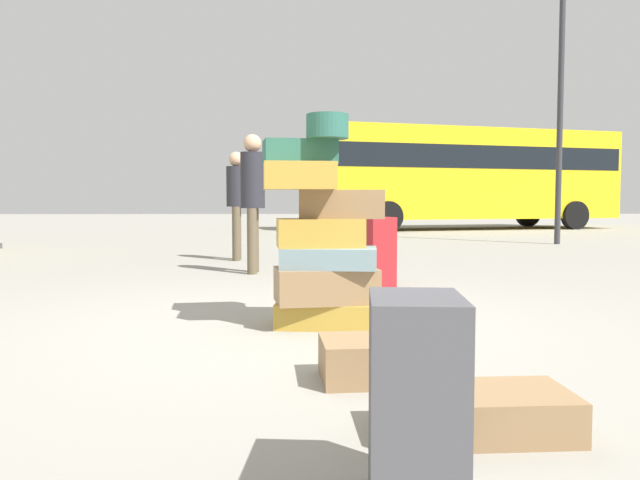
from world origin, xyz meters
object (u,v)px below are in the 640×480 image
suitcase_maroon_left_side (378,252)px  suitcase_brown_upright_blue (477,412)px  suitcase_brown_right_side (374,359)px  person_bearded_onlooker (236,196)px  suitcase_charcoal_behind_tower (416,403)px  lamp_post (562,54)px  suitcase_tower (324,241)px  person_tourist_with_camera (253,191)px  parked_bus (466,172)px

suitcase_maroon_left_side → suitcase_brown_upright_blue: suitcase_maroon_left_side is taller
suitcase_brown_right_side → person_bearded_onlooker: (-1.34, 6.33, 0.87)m
suitcase_charcoal_behind_tower → lamp_post: bearing=70.7°
suitcase_brown_upright_blue → lamp_post: lamp_post is taller
suitcase_tower → suitcase_maroon_left_side: bearing=72.4°
suitcase_tower → suitcase_brown_upright_blue: suitcase_tower is taller
person_tourist_with_camera → parked_bus: 13.61m
suitcase_brown_right_side → parked_bus: 17.64m
parked_bus → lamp_post: lamp_post is taller
person_tourist_with_camera → lamp_post: (5.94, 5.08, 2.89)m
suitcase_brown_upright_blue → person_tourist_with_camera: bearing=101.4°
person_bearded_onlooker → suitcase_charcoal_behind_tower: bearing=8.5°
suitcase_brown_right_side → lamp_post: (4.99, 9.69, 3.80)m
suitcase_brown_right_side → parked_bus: size_ratio=0.05×
suitcase_tower → suitcase_charcoal_behind_tower: 2.66m
suitcase_brown_right_side → lamp_post: lamp_post is taller
person_bearded_onlooker → person_tourist_with_camera: 1.76m
person_tourist_with_camera → person_bearded_onlooker: bearing=-165.1°
person_bearded_onlooker → parked_bus: parked_bus is taller
suitcase_brown_upright_blue → person_bearded_onlooker: bearing=101.2°
suitcase_maroon_left_side → person_bearded_onlooker: size_ratio=0.44×
suitcase_charcoal_behind_tower → suitcase_brown_upright_blue: bearing=63.9°
person_tourist_with_camera → lamp_post: size_ratio=0.29×
suitcase_brown_upright_blue → person_tourist_with_camera: size_ratio=0.42×
suitcase_charcoal_behind_tower → parked_bus: bearing=79.9°
suitcase_brown_right_side → lamp_post: size_ratio=0.09×
person_bearded_onlooker → person_tourist_with_camera: (0.38, -1.72, 0.04)m
suitcase_charcoal_behind_tower → person_bearded_onlooker: 7.75m
suitcase_brown_right_side → parked_bus: parked_bus is taller
suitcase_tower → suitcase_brown_right_side: suitcase_tower is taller
suitcase_tower → lamp_post: lamp_post is taller
person_bearded_onlooker → suitcase_brown_upright_blue: bearing=11.9°
suitcase_tower → parked_bus: size_ratio=0.15×
suitcase_maroon_left_side → suitcase_brown_right_side: bearing=-119.8°
suitcase_maroon_left_side → suitcase_brown_upright_blue: size_ratio=1.02×
suitcase_charcoal_behind_tower → person_bearded_onlooker: (-1.30, 7.61, 0.67)m
suitcase_brown_right_side → parked_bus: (4.96, 16.84, 1.73)m
parked_bus → lamp_post: bearing=-104.1°
suitcase_maroon_left_side → lamp_post: size_ratio=0.12×
person_bearded_onlooker → lamp_post: (6.32, 3.36, 2.93)m
suitcase_tower → lamp_post: bearing=58.1°
suitcase_maroon_left_side → lamp_post: lamp_post is taller
suitcase_maroon_left_side → suitcase_charcoal_behind_tower: 4.67m
suitcase_tower → suitcase_brown_right_side: bearing=-81.5°
suitcase_tower → suitcase_brown_right_side: 1.46m
suitcase_tower → person_bearded_onlooker: 5.12m
suitcase_brown_upright_blue → person_tourist_with_camera: (-1.27, 5.33, 0.93)m
suitcase_tower → person_bearded_onlooker: bearing=102.8°
parked_bus → suitcase_brown_upright_blue: bearing=-119.2°
parked_bus → lamp_post: 7.45m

